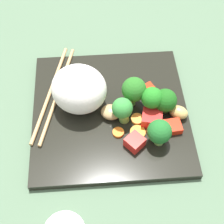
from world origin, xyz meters
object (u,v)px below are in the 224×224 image
at_px(square_plate, 110,112).
at_px(carrot_slice_1, 137,119).
at_px(broccoli_floret_2, 159,132).
at_px(chopstick_pair, 54,93).
at_px(rice_mound, 79,89).

xyz_separation_m(square_plate, carrot_slice_1, (0.03, 0.05, 0.01)).
xyz_separation_m(broccoli_floret_2, carrot_slice_1, (-0.05, -0.03, -0.03)).
bearing_deg(carrot_slice_1, chopstick_pair, -117.51).
bearing_deg(square_plate, broccoli_floret_2, 44.83).
xyz_separation_m(broccoli_floret_2, chopstick_pair, (-0.12, -0.17, -0.03)).
bearing_deg(chopstick_pair, square_plate, 81.10).
bearing_deg(carrot_slice_1, rice_mound, -116.22).
bearing_deg(rice_mound, chopstick_pair, -120.01).
bearing_deg(carrot_slice_1, square_plate, -120.79).
relative_size(rice_mound, chopstick_pair, 0.43).
bearing_deg(square_plate, chopstick_pair, -115.95).
relative_size(square_plate, broccoli_floret_2, 5.43).
distance_m(rice_mound, carrot_slice_1, 0.12).
bearing_deg(square_plate, rice_mound, -111.89).
relative_size(square_plate, carrot_slice_1, 12.31).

